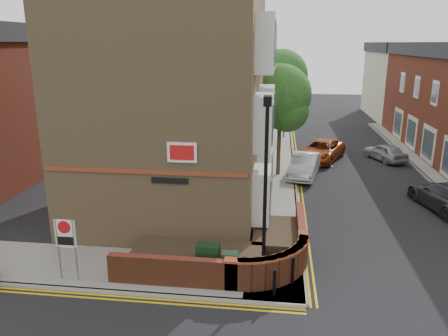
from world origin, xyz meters
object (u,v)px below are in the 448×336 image
at_px(lamppost, 265,192).
at_px(silver_car_near, 304,166).
at_px(zone_sign, 66,239).
at_px(utility_cabinet_large, 208,261).

distance_m(lamppost, silver_car_near, 13.26).
xyz_separation_m(zone_sign, silver_car_near, (8.60, 13.55, -0.94)).
height_order(utility_cabinet_large, zone_sign, zone_sign).
bearing_deg(silver_car_near, lamppost, -87.53).
xyz_separation_m(lamppost, zone_sign, (-6.60, -0.70, -1.70)).
bearing_deg(lamppost, silver_car_near, 81.15).
relative_size(lamppost, utility_cabinet_large, 5.25).
distance_m(lamppost, utility_cabinet_large, 3.24).
bearing_deg(silver_car_near, utility_cabinet_large, -95.70).
distance_m(zone_sign, silver_car_near, 16.07).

